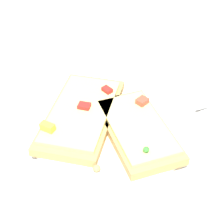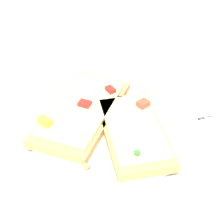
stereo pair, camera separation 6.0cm
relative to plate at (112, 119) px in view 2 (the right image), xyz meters
name	(u,v)px [view 2 (the right image)]	position (x,y,z in m)	size (l,w,h in m)	color
ground_plane	(112,122)	(0.00, 0.00, -0.01)	(4.00, 4.00, 0.00)	beige
plate	(112,119)	(0.00, 0.00, 0.00)	(0.28, 0.28, 0.01)	white
fork	(123,103)	(0.04, 0.00, 0.01)	(0.17, 0.13, 0.01)	silver
knife	(157,120)	(0.04, -0.06, 0.01)	(0.19, 0.15, 0.01)	silver
pizza_slice_main	(81,111)	(-0.03, 0.04, 0.02)	(0.22, 0.16, 0.03)	tan
pizza_slice_corner	(134,131)	(-0.01, -0.05, 0.02)	(0.17, 0.19, 0.03)	tan
crumb_scatter	(99,123)	(-0.03, 0.00, 0.01)	(0.15, 0.11, 0.01)	#B28346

